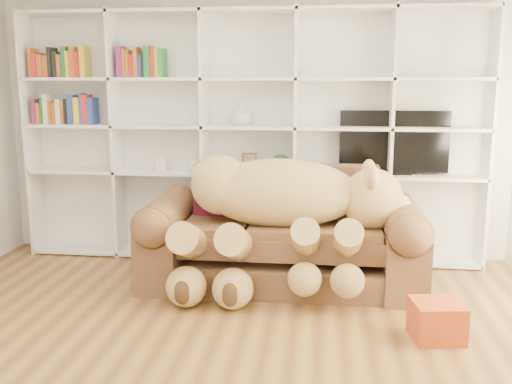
# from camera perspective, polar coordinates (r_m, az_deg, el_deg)

# --- Properties ---
(floor) EXTENTS (5.00, 5.00, 0.00)m
(floor) POSITION_cam_1_polar(r_m,az_deg,el_deg) (3.63, -5.48, -17.52)
(floor) COLOR brown
(floor) RESTS_ON ground
(wall_back) EXTENTS (5.00, 0.02, 2.70)m
(wall_back) POSITION_cam_1_polar(r_m,az_deg,el_deg) (5.67, -0.37, 7.19)
(wall_back) COLOR white
(wall_back) RESTS_ON floor
(bookshelf) EXTENTS (4.43, 0.35, 2.40)m
(bookshelf) POSITION_cam_1_polar(r_m,az_deg,el_deg) (5.57, -3.01, 6.65)
(bookshelf) COLOR white
(bookshelf) RESTS_ON floor
(sofa) EXTENTS (2.35, 1.02, 0.99)m
(sofa) POSITION_cam_1_polar(r_m,az_deg,el_deg) (4.96, 2.64, -4.87)
(sofa) COLOR brown
(sofa) RESTS_ON floor
(teddy_bear) EXTENTS (1.94, 1.02, 1.12)m
(teddy_bear) POSITION_cam_1_polar(r_m,az_deg,el_deg) (4.69, 2.49, -1.59)
(teddy_bear) COLOR tan
(teddy_bear) RESTS_ON sofa
(throw_pillow) EXTENTS (0.46, 0.30, 0.45)m
(throw_pillow) POSITION_cam_1_polar(r_m,az_deg,el_deg) (5.11, -3.62, -0.43)
(throw_pillow) COLOR maroon
(throw_pillow) RESTS_ON sofa
(gift_box) EXTENTS (0.37, 0.35, 0.26)m
(gift_box) POSITION_cam_1_polar(r_m,az_deg,el_deg) (4.16, 17.62, -12.15)
(gift_box) COLOR #CA491A
(gift_box) RESTS_ON floor
(tv) EXTENTS (1.01, 0.18, 0.60)m
(tv) POSITION_cam_1_polar(r_m,az_deg,el_deg) (5.54, 13.60, 4.80)
(tv) COLOR black
(tv) RESTS_ON bookshelf
(picture_frame) EXTENTS (0.14, 0.03, 0.18)m
(picture_frame) POSITION_cam_1_polar(r_m,az_deg,el_deg) (5.52, -0.66, 3.03)
(picture_frame) COLOR brown
(picture_frame) RESTS_ON bookshelf
(green_vase) EXTENTS (0.18, 0.18, 0.18)m
(green_vase) POSITION_cam_1_polar(r_m,az_deg,el_deg) (5.49, 2.45, 2.88)
(green_vase) COLOR #2E5A3E
(green_vase) RESTS_ON bookshelf
(figurine_tall) EXTENTS (0.09, 0.09, 0.15)m
(figurine_tall) POSITION_cam_1_polar(r_m,az_deg,el_deg) (5.71, -9.70, 2.90)
(figurine_tall) COLOR silver
(figurine_tall) RESTS_ON bookshelf
(figurine_short) EXTENTS (0.08, 0.08, 0.14)m
(figurine_short) POSITION_cam_1_polar(r_m,az_deg,el_deg) (5.70, -9.30, 2.84)
(figurine_short) COLOR silver
(figurine_short) RESTS_ON bookshelf
(snow_globe) EXTENTS (0.11, 0.11, 0.11)m
(snow_globe) POSITION_cam_1_polar(r_m,az_deg,el_deg) (5.62, -6.21, 2.72)
(snow_globe) COLOR white
(snow_globe) RESTS_ON bookshelf
(shelf_vase) EXTENTS (0.23, 0.23, 0.22)m
(shelf_vase) POSITION_cam_1_polar(r_m,az_deg,el_deg) (5.48, -1.60, 7.81)
(shelf_vase) COLOR beige
(shelf_vase) RESTS_ON bookshelf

